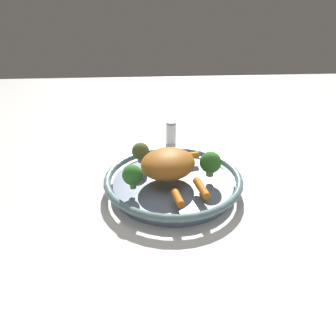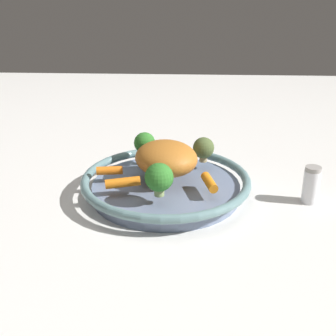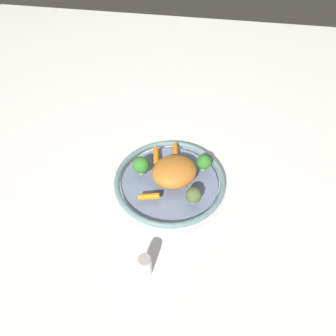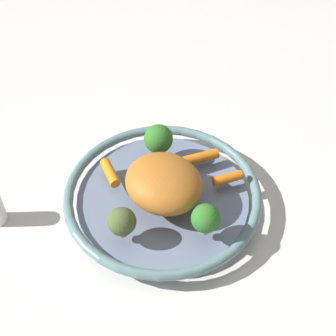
% 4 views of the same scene
% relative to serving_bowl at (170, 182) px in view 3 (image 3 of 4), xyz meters
% --- Properties ---
extents(ground_plane, '(2.58, 2.58, 0.00)m').
position_rel_serving_bowl_xyz_m(ground_plane, '(0.00, 0.00, -0.02)').
color(ground_plane, silver).
extents(serving_bowl, '(0.35, 0.35, 0.04)m').
position_rel_serving_bowl_xyz_m(serving_bowl, '(0.00, 0.00, 0.00)').
color(serving_bowl, slate).
rests_on(serving_bowl, ground_plane).
extents(roast_chicken_piece, '(0.19, 0.18, 0.07)m').
position_rel_serving_bowl_xyz_m(roast_chicken_piece, '(-0.01, -0.00, 0.05)').
color(roast_chicken_piece, '#B76B25').
rests_on(roast_chicken_piece, serving_bowl).
extents(baby_carrot_right, '(0.06, 0.03, 0.02)m').
position_rel_serving_bowl_xyz_m(baby_carrot_right, '(0.05, 0.09, 0.03)').
color(baby_carrot_right, orange).
rests_on(baby_carrot_right, serving_bowl).
extents(baby_carrot_center, '(0.03, 0.07, 0.02)m').
position_rel_serving_bowl_xyz_m(baby_carrot_center, '(0.06, -0.08, 0.03)').
color(baby_carrot_center, orange).
rests_on(baby_carrot_center, serving_bowl).
extents(baby_carrot_near_rim, '(0.03, 0.06, 0.02)m').
position_rel_serving_bowl_xyz_m(baby_carrot_near_rim, '(0.00, -0.12, 0.03)').
color(baby_carrot_near_rim, orange).
rests_on(baby_carrot_near_rim, serving_bowl).
extents(broccoli_floret_small, '(0.05, 0.05, 0.06)m').
position_rel_serving_bowl_xyz_m(broccoli_floret_small, '(0.09, -0.01, 0.06)').
color(broccoli_floret_small, '#95AB66').
rests_on(broccoli_floret_small, serving_bowl).
extents(broccoli_floret_edge, '(0.05, 0.05, 0.06)m').
position_rel_serving_bowl_xyz_m(broccoli_floret_edge, '(-0.10, -0.05, 0.05)').
color(broccoli_floret_edge, '#96AA66').
rests_on(broccoli_floret_edge, serving_bowl).
extents(broccoli_floret_large, '(0.05, 0.05, 0.06)m').
position_rel_serving_bowl_xyz_m(broccoli_floret_large, '(-0.08, 0.08, 0.05)').
color(broccoli_floret_large, tan).
rests_on(broccoli_floret_large, serving_bowl).
extents(salt_shaker, '(0.03, 0.03, 0.08)m').
position_rel_serving_bowl_xyz_m(salt_shaker, '(0.02, 0.29, 0.01)').
color(salt_shaker, white).
rests_on(salt_shaker, ground_plane).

